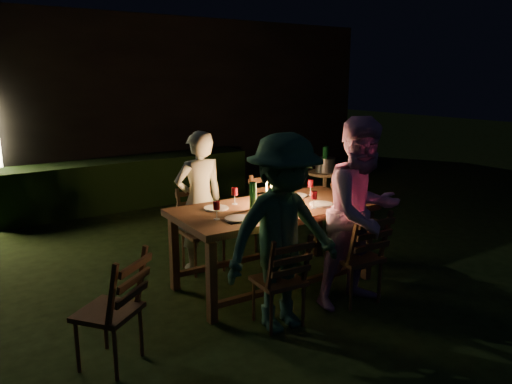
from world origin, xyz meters
TOP-DOWN VIEW (x-y plane):
  - garden_envelope at (-0.01, 6.15)m, footprint 40.00×40.00m
  - dining_table at (-0.47, -0.27)m, footprint 2.10×1.12m
  - chair_near_left at (-0.96, -1.02)m, footprint 0.44×0.47m
  - chair_near_right at (-0.06, -1.06)m, footprint 0.47×0.50m
  - chair_far_left at (-0.89, 0.52)m, footprint 0.45×0.48m
  - chair_far_right at (0.11, 0.47)m, footprint 0.46×0.49m
  - chair_end at (0.75, -0.33)m, footprint 0.55×0.52m
  - chair_spare at (-2.39, -0.80)m, footprint 0.61×0.62m
  - person_house_side at (-0.89, 0.57)m, footprint 0.59×0.40m
  - person_opp_right at (-0.06, -1.11)m, footprint 0.91×0.73m
  - person_opp_left at (-0.96, -1.07)m, footprint 1.14×0.69m
  - lantern at (-0.42, -0.23)m, footprint 0.16×0.16m
  - plate_far_left at (-1.01, -0.03)m, footprint 0.25×0.25m
  - plate_near_left at (-1.03, -0.47)m, footprint 0.25×0.25m
  - plate_far_right at (-0.01, -0.08)m, footprint 0.25×0.25m
  - plate_near_right at (-0.03, -0.52)m, footprint 0.25×0.25m
  - wineglass_a at (-0.76, 0.02)m, footprint 0.06×0.06m
  - wineglass_b at (-1.20, -0.36)m, footprint 0.06×0.06m
  - wineglass_c at (-0.19, -0.57)m, footprint 0.06×0.06m
  - wineglass_d at (0.15, -0.12)m, footprint 0.06×0.06m
  - wineglass_e at (-0.59, -0.57)m, footprint 0.06×0.06m
  - bottle_table at (-0.72, -0.26)m, footprint 0.07×0.07m
  - napkin_left at (-0.64, -0.59)m, footprint 0.18×0.14m
  - napkin_right at (0.06, -0.60)m, footprint 0.18×0.14m
  - phone at (-1.11, -0.54)m, footprint 0.14×0.07m
  - side_table at (1.75, 1.38)m, footprint 0.52×0.52m
  - ice_bucket at (1.75, 1.38)m, footprint 0.30×0.30m
  - bottle_bucket_a at (1.70, 1.34)m, footprint 0.07×0.07m
  - bottle_bucket_b at (1.80, 1.42)m, footprint 0.07×0.07m

SIDE VIEW (x-z plane):
  - chair_near_left at x=-0.96m, z-range -0.18..0.72m
  - chair_spare at x=-2.39m, z-range -0.19..0.76m
  - chair_far_left at x=-0.89m, z-range -0.19..0.77m
  - chair_near_right at x=-0.06m, z-range -0.19..0.79m
  - chair_far_right at x=0.11m, z-range -0.20..0.81m
  - chair_end at x=0.75m, z-range -0.21..0.84m
  - side_table at x=1.75m, z-range 0.27..0.98m
  - dining_table at x=-0.47m, z-range 0.34..1.20m
  - person_house_side at x=-0.89m, z-range 0.00..1.58m
  - ice_bucket at x=1.75m, z-range 0.71..0.93m
  - person_opp_left at x=-0.96m, z-range 0.00..1.71m
  - phone at x=-1.11m, z-range 0.85..0.86m
  - napkin_left at x=-0.64m, z-range 0.85..0.87m
  - napkin_right at x=0.06m, z-range 0.85..0.87m
  - plate_far_left at x=-1.01m, z-range 0.85..0.87m
  - plate_near_left at x=-1.03m, z-range 0.85..0.87m
  - plate_far_right at x=-0.01m, z-range 0.85..0.87m
  - plate_near_right at x=-0.03m, z-range 0.85..0.87m
  - bottle_bucket_a at x=1.70m, z-range 0.71..1.03m
  - bottle_bucket_b at x=1.80m, z-range 0.71..1.03m
  - person_opp_right at x=-0.06m, z-range 0.00..1.81m
  - wineglass_a at x=-0.76m, z-range 0.85..1.03m
  - wineglass_b at x=-1.20m, z-range 0.85..1.03m
  - wineglass_c at x=-0.19m, z-range 0.85..1.03m
  - wineglass_d at x=0.15m, z-range 0.85..1.03m
  - wineglass_e at x=-0.59m, z-range 0.85..1.03m
  - bottle_table at x=-0.72m, z-range 0.85..1.13m
  - lantern at x=-0.42m, z-range 0.84..1.19m
  - garden_envelope at x=-0.01m, z-range -0.02..3.18m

